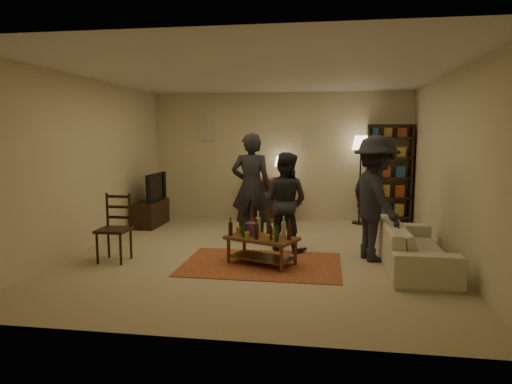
% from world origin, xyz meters
% --- Properties ---
extents(floor, '(6.00, 6.00, 0.00)m').
position_xyz_m(floor, '(0.00, 0.00, 0.00)').
color(floor, '#C6B793').
rests_on(floor, ground).
extents(room_shell, '(6.00, 6.00, 6.00)m').
position_xyz_m(room_shell, '(-0.65, 2.98, 1.81)').
color(room_shell, beige).
rests_on(room_shell, ground).
extents(rug, '(2.20, 1.50, 0.01)m').
position_xyz_m(rug, '(0.12, -0.59, 0.01)').
color(rug, maroon).
rests_on(rug, ground).
extents(coffee_table, '(1.10, 0.86, 0.74)m').
position_xyz_m(coffee_table, '(0.11, -0.58, 0.37)').
color(coffee_table, brown).
rests_on(coffee_table, ground).
extents(dining_chair, '(0.43, 0.43, 0.99)m').
position_xyz_m(dining_chair, '(-2.00, -0.68, 0.52)').
color(dining_chair, black).
rests_on(dining_chair, ground).
extents(tv_stand, '(0.40, 1.00, 1.06)m').
position_xyz_m(tv_stand, '(-2.44, 1.80, 0.38)').
color(tv_stand, black).
rests_on(tv_stand, ground).
extents(dresser, '(1.00, 0.50, 1.36)m').
position_xyz_m(dresser, '(-0.19, 2.71, 0.48)').
color(dresser, brown).
rests_on(dresser, ground).
extents(bookshelf, '(0.90, 0.34, 2.02)m').
position_xyz_m(bookshelf, '(2.25, 2.78, 1.03)').
color(bookshelf, black).
rests_on(bookshelf, ground).
extents(floor_lamp, '(0.36, 0.36, 1.79)m').
position_xyz_m(floor_lamp, '(1.67, 2.65, 1.53)').
color(floor_lamp, black).
rests_on(floor_lamp, ground).
extents(sofa, '(0.81, 2.08, 0.61)m').
position_xyz_m(sofa, '(2.20, -0.40, 0.30)').
color(sofa, beige).
rests_on(sofa, ground).
extents(person_left, '(0.71, 0.50, 1.85)m').
position_xyz_m(person_left, '(-0.26, 0.82, 0.92)').
color(person_left, '#23232A').
rests_on(person_left, ground).
extents(person_right, '(0.92, 0.82, 1.55)m').
position_xyz_m(person_right, '(0.36, 0.27, 0.77)').
color(person_right, '#27272E').
rests_on(person_right, ground).
extents(person_by_sofa, '(1.04, 1.33, 1.80)m').
position_xyz_m(person_by_sofa, '(1.70, -0.09, 0.90)').
color(person_by_sofa, '#222229').
rests_on(person_by_sofa, ground).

